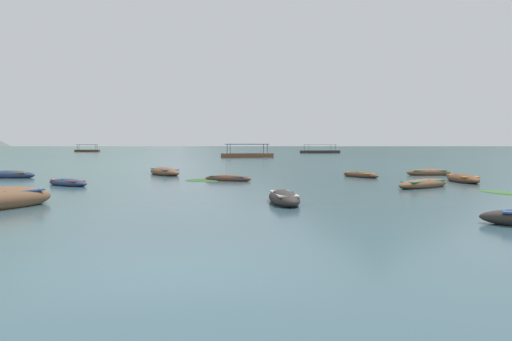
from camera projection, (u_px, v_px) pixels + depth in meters
ground_plane at (258, 146)px, 1506.88m from camera, size 6000.00×6000.00×0.00m
mountain_2 at (255, 116)px, 1958.91m from camera, size 724.70×724.70×226.18m
mountain_3 at (383, 80)px, 1905.95m from camera, size 1429.35×1429.35×488.01m
rowboat_0 at (286, 198)px, 18.69m from camera, size 1.38×3.44×0.60m
rowboat_1 at (426, 184)px, 25.68m from camera, size 3.75×3.37×0.54m
rowboat_3 at (12, 175)px, 33.32m from camera, size 3.62×1.49×0.60m
rowboat_4 at (71, 183)px, 26.99m from camera, size 3.08×2.69×0.45m
rowboat_5 at (363, 175)px, 34.04m from camera, size 2.46×3.58×0.46m
rowboat_8 at (432, 173)px, 36.12m from camera, size 3.26×1.21×0.57m
rowboat_9 at (167, 172)px, 36.72m from camera, size 3.53×4.67×0.68m
rowboat_10 at (231, 178)px, 30.45m from camera, size 3.09×1.85×0.45m
rowboat_11 at (466, 179)px, 29.58m from camera, size 1.33×4.16×0.59m
ferry_0 at (323, 151)px, 136.22m from camera, size 10.92×6.71×2.54m
ferry_1 at (250, 155)px, 87.97m from camera, size 9.13×5.23×2.54m
ferry_2 at (90, 151)px, 159.67m from camera, size 7.50×3.22×2.54m
weed_patch_0 at (12, 174)px, 37.08m from camera, size 2.77×1.83×0.14m
weed_patch_1 at (207, 180)px, 30.92m from camera, size 3.02×3.26×0.14m
weed_patch_2 at (506, 193)px, 22.68m from camera, size 1.83×2.79×0.14m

